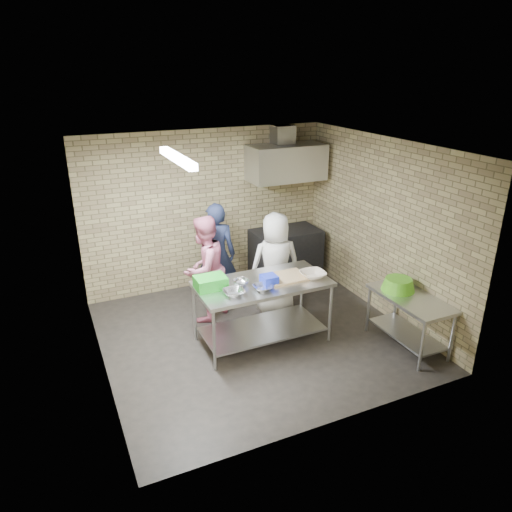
% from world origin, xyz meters
% --- Properties ---
extents(floor, '(4.20, 4.20, 0.00)m').
position_xyz_m(floor, '(0.00, 0.00, 0.00)').
color(floor, black).
rests_on(floor, ground).
extents(ceiling, '(4.20, 4.20, 0.00)m').
position_xyz_m(ceiling, '(0.00, 0.00, 2.70)').
color(ceiling, black).
rests_on(ceiling, ground).
extents(back_wall, '(4.20, 0.06, 2.70)m').
position_xyz_m(back_wall, '(0.00, 2.00, 1.35)').
color(back_wall, tan).
rests_on(back_wall, ground).
extents(front_wall, '(4.20, 0.06, 2.70)m').
position_xyz_m(front_wall, '(0.00, -2.00, 1.35)').
color(front_wall, tan).
rests_on(front_wall, ground).
extents(left_wall, '(0.06, 4.00, 2.70)m').
position_xyz_m(left_wall, '(-2.10, 0.00, 1.35)').
color(left_wall, tan).
rests_on(left_wall, ground).
extents(right_wall, '(0.06, 4.00, 2.70)m').
position_xyz_m(right_wall, '(2.10, 0.00, 1.35)').
color(right_wall, tan).
rests_on(right_wall, ground).
extents(prep_table, '(1.81, 0.91, 0.91)m').
position_xyz_m(prep_table, '(0.04, -0.15, 0.45)').
color(prep_table, silver).
rests_on(prep_table, floor).
extents(side_counter, '(0.60, 1.20, 0.75)m').
position_xyz_m(side_counter, '(1.80, -1.10, 0.38)').
color(side_counter, silver).
rests_on(side_counter, floor).
extents(stove, '(1.20, 0.70, 0.90)m').
position_xyz_m(stove, '(1.35, 1.65, 0.45)').
color(stove, black).
rests_on(stove, floor).
extents(range_hood, '(1.30, 0.60, 0.60)m').
position_xyz_m(range_hood, '(1.35, 1.70, 2.10)').
color(range_hood, silver).
rests_on(range_hood, back_wall).
extents(hood_duct, '(0.35, 0.30, 0.30)m').
position_xyz_m(hood_duct, '(1.35, 1.85, 2.55)').
color(hood_duct, '#A5A8AD').
rests_on(hood_duct, back_wall).
extents(wall_shelf, '(0.80, 0.20, 0.04)m').
position_xyz_m(wall_shelf, '(1.65, 1.89, 1.92)').
color(wall_shelf, '#3F2B19').
rests_on(wall_shelf, back_wall).
extents(fluorescent_fixture, '(0.10, 1.25, 0.08)m').
position_xyz_m(fluorescent_fixture, '(-1.00, 0.00, 2.64)').
color(fluorescent_fixture, white).
rests_on(fluorescent_fixture, ceiling).
extents(green_crate, '(0.40, 0.30, 0.16)m').
position_xyz_m(green_crate, '(-0.66, -0.03, 0.99)').
color(green_crate, green).
rests_on(green_crate, prep_table).
extents(blue_tub, '(0.20, 0.20, 0.13)m').
position_xyz_m(blue_tub, '(0.09, -0.25, 0.97)').
color(blue_tub, '#1C30D3').
rests_on(blue_tub, prep_table).
extents(cutting_board, '(0.55, 0.42, 0.03)m').
position_xyz_m(cutting_board, '(0.39, -0.17, 0.92)').
color(cutting_board, tan).
rests_on(cutting_board, prep_table).
extents(mixing_bowl_a, '(0.29, 0.29, 0.07)m').
position_xyz_m(mixing_bowl_a, '(-0.46, -0.35, 0.94)').
color(mixing_bowl_a, silver).
rests_on(mixing_bowl_a, prep_table).
extents(mixing_bowl_b, '(0.22, 0.22, 0.07)m').
position_xyz_m(mixing_bowl_b, '(-0.26, -0.10, 0.94)').
color(mixing_bowl_b, '#B8BBBF').
rests_on(mixing_bowl_b, prep_table).
extents(mixing_bowl_c, '(0.27, 0.27, 0.06)m').
position_xyz_m(mixing_bowl_c, '(-0.06, -0.37, 0.94)').
color(mixing_bowl_c, silver).
rests_on(mixing_bowl_c, prep_table).
extents(ceramic_bowl, '(0.36, 0.36, 0.09)m').
position_xyz_m(ceramic_bowl, '(0.74, -0.30, 0.95)').
color(ceramic_bowl, beige).
rests_on(ceramic_bowl, prep_table).
extents(green_basin, '(0.46, 0.46, 0.17)m').
position_xyz_m(green_basin, '(1.78, -0.85, 0.83)').
color(green_basin, '#59C626').
rests_on(green_basin, side_counter).
extents(bottle_red, '(0.07, 0.07, 0.18)m').
position_xyz_m(bottle_red, '(1.40, 1.89, 2.03)').
color(bottle_red, '#B22619').
rests_on(bottle_red, wall_shelf).
extents(bottle_green, '(0.06, 0.06, 0.15)m').
position_xyz_m(bottle_green, '(1.80, 1.89, 2.02)').
color(bottle_green, green).
rests_on(bottle_green, wall_shelf).
extents(man_navy, '(0.72, 0.61, 1.69)m').
position_xyz_m(man_navy, '(-0.14, 1.20, 0.85)').
color(man_navy, '#141932').
rests_on(man_navy, floor).
extents(woman_pink, '(1.00, 0.94, 1.63)m').
position_xyz_m(woman_pink, '(-0.47, 0.81, 0.82)').
color(woman_pink, '#D37090').
rests_on(woman_pink, floor).
extents(woman_white, '(0.87, 0.65, 1.61)m').
position_xyz_m(woman_white, '(0.59, 0.56, 0.81)').
color(woman_white, silver).
rests_on(woman_white, floor).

